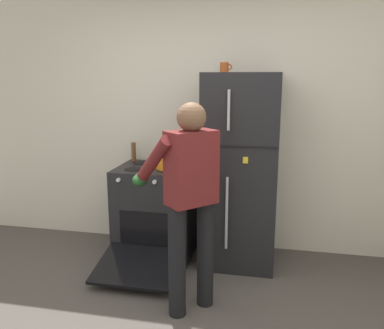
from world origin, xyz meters
The scene contains 7 objects.
kitchen_wall_back centered at (0.00, 1.95, 1.35)m, with size 6.00×0.10×2.70m, color silver.
refrigerator centered at (0.36, 1.57, 0.91)m, with size 0.68×0.72×1.81m.
stove_range centered at (-0.48, 1.55, 0.44)m, with size 0.76×1.21×0.91m.
person_cook centered at (0.05, 0.66, 0.96)m, with size 0.70×0.73×1.60m.
red_pot centered at (-0.32, 1.52, 0.96)m, with size 0.37×0.27×0.11m.
coffee_mug centered at (0.18, 1.62, 1.86)m, with size 0.11×0.08×0.10m.
pepper_mill centered at (-0.78, 1.77, 1.01)m, with size 0.05×0.05×0.20m, color brown.
Camera 1 is at (0.64, -2.06, 1.76)m, focal length 36.63 mm.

